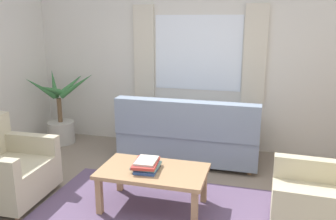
% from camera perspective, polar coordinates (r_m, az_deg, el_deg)
% --- Properties ---
extents(ground_plane, '(6.24, 6.24, 0.00)m').
position_cam_1_polar(ground_plane, '(3.65, -2.35, -17.35)').
color(ground_plane, gray).
extents(wall_back, '(5.32, 0.12, 2.60)m').
position_cam_1_polar(wall_back, '(5.33, 4.97, 7.72)').
color(wall_back, silver).
rests_on(wall_back, ground_plane).
extents(window_with_curtains, '(1.98, 0.07, 1.40)m').
position_cam_1_polar(window_with_curtains, '(5.23, 4.84, 9.25)').
color(window_with_curtains, white).
extents(area_rug, '(2.49, 1.80, 0.01)m').
position_cam_1_polar(area_rug, '(3.65, -2.35, -17.27)').
color(area_rug, '#604C6B').
rests_on(area_rug, ground_plane).
extents(couch, '(1.90, 0.82, 0.92)m').
position_cam_1_polar(couch, '(4.85, 3.45, -4.25)').
color(couch, gray).
rests_on(couch, ground_plane).
extents(armchair_left, '(0.85, 0.87, 0.88)m').
position_cam_1_polar(armchair_left, '(4.25, -25.42, -8.67)').
color(armchair_left, '#BCB293').
rests_on(armchair_left, ground_plane).
extents(armchair_right, '(0.85, 0.87, 0.88)m').
position_cam_1_polar(armchair_right, '(3.44, 24.58, -14.06)').
color(armchair_right, '#BCB293').
rests_on(armchair_right, ground_plane).
extents(coffee_table, '(1.10, 0.64, 0.44)m').
position_cam_1_polar(coffee_table, '(3.65, -2.46, -10.51)').
color(coffee_table, '#A87F56').
rests_on(coffee_table, ground_plane).
extents(book_stack_on_table, '(0.27, 0.35, 0.11)m').
position_cam_1_polar(book_stack_on_table, '(3.60, -3.57, -8.95)').
color(book_stack_on_table, '#335199').
rests_on(book_stack_on_table, coffee_table).
extents(potted_plant, '(1.05, 1.11, 1.17)m').
position_cam_1_polar(potted_plant, '(5.81, -17.16, -1.21)').
color(potted_plant, '#B7B2A8').
rests_on(potted_plant, ground_plane).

